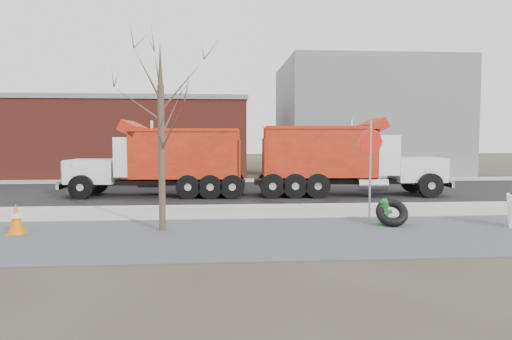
{
  "coord_description": "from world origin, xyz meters",
  "views": [
    {
      "loc": [
        -1.58,
        -15.19,
        2.56
      ],
      "look_at": [
        -0.31,
        1.42,
        1.4
      ],
      "focal_mm": 32.0,
      "sensor_mm": 36.0,
      "label": 1
    }
  ],
  "objects": [
    {
      "name": "fire_hydrant",
      "position": [
        3.17,
        -2.31,
        0.37
      ],
      "size": [
        0.45,
        0.44,
        0.82
      ],
      "rotation": [
        0.0,
        0.0,
        -0.01
      ],
      "color": "#256332",
      "rests_on": "ground"
    },
    {
      "name": "curb",
      "position": [
        0.0,
        1.55,
        0.06
      ],
      "size": [
        60.0,
        0.15,
        0.11
      ],
      "primitive_type": "cube",
      "color": "#9E9B93",
      "rests_on": "ground"
    },
    {
      "name": "ground",
      "position": [
        0.0,
        0.0,
        0.0
      ],
      "size": [
        120.0,
        120.0,
        0.0
      ],
      "primitive_type": "plane",
      "color": "#383328",
      "rests_on": "ground"
    },
    {
      "name": "truck_tire",
      "position": [
        3.36,
        -2.41,
        0.41
      ],
      "size": [
        1.04,
        0.93,
        0.87
      ],
      "color": "black",
      "rests_on": "ground"
    },
    {
      "name": "bare_tree",
      "position": [
        -3.2,
        -2.6,
        3.3
      ],
      "size": [
        3.2,
        3.2,
        5.2
      ],
      "color": "#382D23",
      "rests_on": "ground"
    },
    {
      "name": "dump_truck_red_b",
      "position": [
        -4.03,
        4.99,
        1.67
      ],
      "size": [
        7.79,
        2.62,
        3.28
      ],
      "rotation": [
        0.0,
        0.0,
        3.09
      ],
      "color": "black",
      "rests_on": "ground"
    },
    {
      "name": "sidewalk",
      "position": [
        0.0,
        0.25,
        0.03
      ],
      "size": [
        60.0,
        2.5,
        0.06
      ],
      "primitive_type": "cube",
      "color": "#9E9B93",
      "rests_on": "ground"
    },
    {
      "name": "building_brick",
      "position": [
        -10.0,
        17.0,
        2.65
      ],
      "size": [
        20.2,
        8.2,
        5.3
      ],
      "color": "maroon",
      "rests_on": "ground"
    },
    {
      "name": "building_grey",
      "position": [
        9.0,
        18.0,
        4.0
      ],
      "size": [
        12.0,
        10.0,
        8.0
      ],
      "color": "slate",
      "rests_on": "ground"
    },
    {
      "name": "traffic_cone_far",
      "position": [
        -6.99,
        -2.82,
        0.42
      ],
      "size": [
        0.44,
        0.44,
        0.84
      ],
      "color": "orange",
      "rests_on": "ground"
    },
    {
      "name": "stop_sign",
      "position": [
        3.12,
        -1.14,
        2.1
      ],
      "size": [
        0.83,
        0.22,
        3.13
      ],
      "rotation": [
        0.0,
        0.0,
        -0.16
      ],
      "color": "gray",
      "rests_on": "ground"
    },
    {
      "name": "road",
      "position": [
        0.0,
        6.3,
        0.01
      ],
      "size": [
        60.0,
        9.4,
        0.02
      ],
      "primitive_type": "cube",
      "color": "black",
      "rests_on": "ground"
    },
    {
      "name": "gravel_verge",
      "position": [
        0.0,
        -3.5,
        0.01
      ],
      "size": [
        60.0,
        5.0,
        0.03
      ],
      "primitive_type": "cube",
      "color": "slate",
      "rests_on": "ground"
    },
    {
      "name": "far_sidewalk",
      "position": [
        0.0,
        12.0,
        0.03
      ],
      "size": [
        60.0,
        2.0,
        0.06
      ],
      "primitive_type": "cube",
      "color": "#9E9B93",
      "rests_on": "ground"
    },
    {
      "name": "dump_truck_red_a",
      "position": [
        3.79,
        4.76,
        1.73
      ],
      "size": [
        8.46,
        2.66,
        3.4
      ],
      "rotation": [
        0.0,
        0.0,
        -0.04
      ],
      "color": "black",
      "rests_on": "ground"
    }
  ]
}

